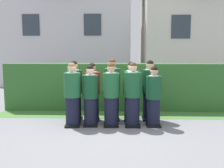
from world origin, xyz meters
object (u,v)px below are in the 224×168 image
Objects in this scene: student_front_row_3 at (133,96)px; student_in_red_blazer at (92,93)px; student_front_row_2 at (111,96)px; student_rear_row_3 at (131,92)px; student_rear_row_2 at (112,91)px; student_front_row_1 at (91,97)px; student_front_row_4 at (154,98)px; student_front_row_0 at (72,96)px; student_rear_row_4 at (150,92)px; student_rear_row_0 at (74,92)px.

student_front_row_3 is 1.22m from student_in_red_blazer.
student_rear_row_3 is (0.53, 0.59, 0.00)m from student_front_row_2.
student_rear_row_2 is at bearing 132.33° from student_front_row_3.
student_rear_row_3 is (1.06, 0.57, 0.03)m from student_front_row_1.
student_front_row_1 reaches higher than student_front_row_4.
student_front_row_1 is (0.46, 0.05, -0.03)m from student_front_row_0.
student_front_row_0 is at bearing -177.85° from student_front_row_4.
student_front_row_3 is 0.98× the size of student_rear_row_4.
student_rear_row_2 reaches higher than student_front_row_1.
student_front_row_0 reaches higher than student_front_row_1.
student_rear_row_4 reaches higher than student_front_row_2.
student_front_row_3 is 1.03× the size of student_in_red_blazer.
student_rear_row_0 is (-1.59, 0.53, 0.01)m from student_front_row_3.
student_front_row_0 is 2.08m from student_front_row_4.
student_front_row_2 is 1.00× the size of student_rear_row_3.
student_in_red_blazer is 0.93× the size of student_rear_row_2.
student_front_row_3 is at bearing -47.67° from student_rear_row_2.
student_front_row_3 reaches higher than student_in_red_blazer.
student_in_red_blazer is (-1.09, 0.53, -0.02)m from student_front_row_3.
student_rear_row_2 reaches higher than student_rear_row_4.
student_in_red_blazer is at bearing -173.33° from student_rear_row_2.
student_front_row_0 is at bearing -178.36° from student_front_row_3.
student_front_row_0 reaches higher than student_in_red_blazer.
student_front_row_3 is (1.54, 0.04, 0.01)m from student_front_row_0.
student_rear_row_4 reaches higher than student_in_red_blazer.
student_rear_row_2 reaches higher than student_front_row_2.
student_rear_row_3 is at bearing -2.04° from student_rear_row_2.
student_rear_row_2 reaches higher than student_front_row_0.
student_front_row_0 is 0.46m from student_front_row_1.
student_front_row_1 is 0.74m from student_rear_row_0.
student_front_row_2 is 1.18m from student_rear_row_0.
student_front_row_3 is 0.81m from student_rear_row_4.
student_front_row_0 is 1.06× the size of student_front_row_4.
student_in_red_blazer is (0.44, 0.58, -0.02)m from student_front_row_0.
student_rear_row_0 is 1.05m from student_rear_row_2.
student_front_row_0 is at bearing -173.74° from student_front_row_1.
student_front_row_1 is 0.96× the size of student_rear_row_3.
student_front_row_0 is 0.58m from student_rear_row_0.
student_rear_row_0 reaches higher than student_in_red_blazer.
student_front_row_2 is at bearing -148.50° from student_rear_row_4.
student_rear_row_2 is at bearing 152.50° from student_front_row_4.
student_front_row_4 is at bearing -44.39° from student_rear_row_3.
student_front_row_0 is 0.98× the size of student_rear_row_0.
student_front_row_3 is 0.81m from student_rear_row_2.
student_front_row_1 is 0.96× the size of student_front_row_2.
student_front_row_4 is 0.90× the size of student_rear_row_2.
student_rear_row_0 reaches higher than student_front_row_4.
student_rear_row_3 reaches higher than student_in_red_blazer.
student_front_row_4 is 0.94× the size of student_rear_row_3.
student_front_row_3 is at bearing -176.41° from student_front_row_4.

